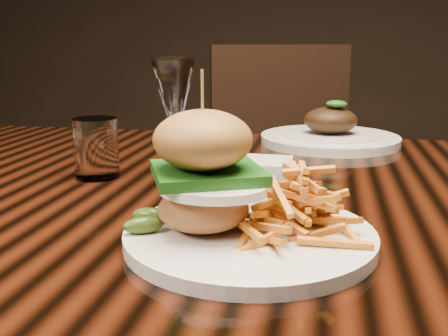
% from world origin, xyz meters
% --- Properties ---
extents(dining_table, '(1.60, 0.90, 0.75)m').
position_xyz_m(dining_table, '(0.00, 0.00, 0.67)').
color(dining_table, black).
rests_on(dining_table, ground).
extents(burger_plate, '(0.27, 0.27, 0.19)m').
position_xyz_m(burger_plate, '(0.03, -0.23, 0.80)').
color(burger_plate, silver).
rests_on(burger_plate, dining_table).
extents(ramekin, '(0.08, 0.08, 0.04)m').
position_xyz_m(ramekin, '(0.02, 0.02, 0.77)').
color(ramekin, silver).
rests_on(ramekin, dining_table).
extents(wine_glass, '(0.07, 0.07, 0.19)m').
position_xyz_m(wine_glass, '(-0.12, 0.01, 0.89)').
color(wine_glass, white).
rests_on(wine_glass, dining_table).
extents(water_tumbler, '(0.07, 0.07, 0.10)m').
position_xyz_m(water_tumbler, '(-0.25, 0.01, 0.80)').
color(water_tumbler, white).
rests_on(water_tumbler, dining_table).
extents(far_dish, '(0.29, 0.29, 0.09)m').
position_xyz_m(far_dish, '(0.11, 0.36, 0.77)').
color(far_dish, silver).
rests_on(far_dish, dining_table).
extents(chair_far, '(0.58, 0.58, 0.95)m').
position_xyz_m(chair_far, '(-0.02, 0.89, 0.54)').
color(chair_far, black).
rests_on(chair_far, ground).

